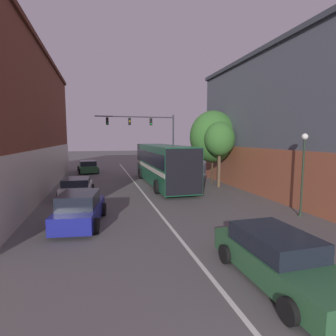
{
  "coord_description": "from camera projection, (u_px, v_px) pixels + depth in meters",
  "views": [
    {
      "loc": [
        -2.92,
        -1.53,
        3.87
      ],
      "look_at": [
        1.93,
        16.95,
        1.68
      ],
      "focal_mm": 28.0,
      "sensor_mm": 36.0,
      "label": 1
    }
  ],
  "objects": [
    {
      "name": "building_right_storefront",
      "position": [
        329.0,
        122.0,
        17.71
      ],
      "size": [
        9.81,
        20.09,
        9.72
      ],
      "color": "#4C515B",
      "rests_on": "ground_plane"
    },
    {
      "name": "street_tree_near",
      "position": [
        220.0,
        139.0,
        20.5
      ],
      "size": [
        2.44,
        2.19,
        5.15
      ],
      "color": "brown",
      "rests_on": "ground_plane"
    },
    {
      "name": "parked_car_left_near",
      "position": [
        88.0,
        167.0,
        29.61
      ],
      "size": [
        2.5,
        4.67,
        1.35
      ],
      "rotation": [
        0.0,
        0.0,
        1.69
      ],
      "color": "#285633",
      "rests_on": "ground_plane"
    },
    {
      "name": "lane_center_line",
      "position": [
        144.0,
        195.0,
        18.02
      ],
      "size": [
        0.14,
        44.0,
        0.01
      ],
      "color": "silver",
      "rests_on": "ground_plane"
    },
    {
      "name": "parked_car_left_far",
      "position": [
        77.0,
        187.0,
        17.41
      ],
      "size": [
        2.18,
        3.99,
        1.25
      ],
      "rotation": [
        0.0,
        0.0,
        1.53
      ],
      "color": "silver",
      "rests_on": "ground_plane"
    },
    {
      "name": "bus",
      "position": [
        163.0,
        162.0,
        21.81
      ],
      "size": [
        2.93,
        11.5,
        3.29
      ],
      "rotation": [
        0.0,
        0.0,
        1.58
      ],
      "color": "#145133",
      "rests_on": "ground_plane"
    },
    {
      "name": "traffic_signal_gantry",
      "position": [
        148.0,
        129.0,
        29.62
      ],
      "size": [
        8.86,
        0.36,
        6.53
      ],
      "color": "#333338",
      "rests_on": "ground_plane"
    },
    {
      "name": "street_lamp",
      "position": [
        303.0,
        169.0,
        12.86
      ],
      "size": [
        0.31,
        0.31,
        4.1
      ],
      "color": "#233323",
      "rests_on": "ground_plane"
    },
    {
      "name": "hatchback_foreground",
      "position": [
        279.0,
        259.0,
        7.05
      ],
      "size": [
        2.01,
        4.51,
        1.33
      ],
      "rotation": [
        0.0,
        0.0,
        1.58
      ],
      "color": "#285633",
      "rests_on": "ground_plane"
    },
    {
      "name": "street_tree_far",
      "position": [
        213.0,
        137.0,
        22.2
      ],
      "size": [
        3.95,
        3.55,
        6.17
      ],
      "color": "#3D2D1E",
      "rests_on": "ground_plane"
    },
    {
      "name": "parked_car_left_mid",
      "position": [
        80.0,
        209.0,
        11.7
      ],
      "size": [
        2.36,
        4.24,
        1.49
      ],
      "rotation": [
        0.0,
        0.0,
        1.43
      ],
      "color": "navy",
      "rests_on": "ground_plane"
    }
  ]
}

